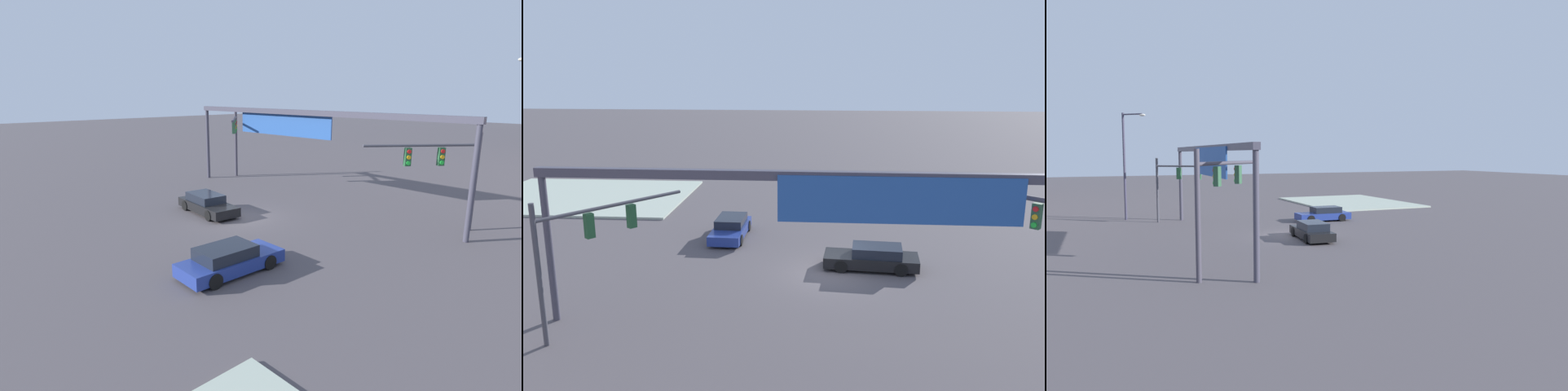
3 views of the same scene
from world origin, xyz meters
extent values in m
plane|color=#4D474A|center=(0.00, 0.00, 0.00)|extent=(202.28, 202.28, 0.00)
cube|color=#A0AE9D|center=(18.94, -14.52, 0.07)|extent=(15.63, 11.68, 0.15)
cylinder|color=#3D3A45|center=(-10.21, 8.14, 2.98)|extent=(0.25, 0.25, 5.96)
cylinder|color=#3D3A45|center=(-8.01, 6.21, 5.28)|extent=(4.51, 4.00, 0.18)
cube|color=#295035|center=(-8.86, 6.96, 4.67)|extent=(0.41, 0.41, 0.95)
cylinder|color=red|center=(-8.76, 7.08, 4.96)|extent=(0.19, 0.18, 0.20)
cylinder|color=orange|center=(-8.76, 7.08, 4.66)|extent=(0.19, 0.18, 0.20)
cylinder|color=green|center=(-8.76, 7.08, 4.36)|extent=(0.19, 0.18, 0.20)
cube|color=#295035|center=(-7.21, 5.51, 4.67)|extent=(0.41, 0.41, 0.95)
cylinder|color=red|center=(-7.11, 5.63, 4.96)|extent=(0.19, 0.18, 0.20)
cylinder|color=orange|center=(-7.11, 5.63, 4.66)|extent=(0.19, 0.18, 0.20)
cylinder|color=green|center=(-7.11, 5.63, 4.36)|extent=(0.19, 0.18, 0.20)
cylinder|color=#3E3E46|center=(10.53, 7.75, 2.69)|extent=(0.19, 0.19, 5.38)
cylinder|color=#3E3E46|center=(8.61, 5.29, 4.71)|extent=(3.95, 5.00, 0.14)
cube|color=#1F4D2B|center=(9.28, 6.15, 4.12)|extent=(0.40, 0.41, 0.95)
cylinder|color=red|center=(9.40, 6.05, 4.41)|extent=(0.17, 0.19, 0.20)
cylinder|color=orange|center=(9.40, 6.05, 4.11)|extent=(0.17, 0.19, 0.20)
cylinder|color=green|center=(9.40, 6.05, 3.81)|extent=(0.17, 0.19, 0.20)
cube|color=#1F4D2B|center=(8.17, 4.73, 4.12)|extent=(0.40, 0.41, 0.95)
cylinder|color=red|center=(8.29, 4.63, 4.41)|extent=(0.17, 0.19, 0.20)
cylinder|color=orange|center=(8.29, 4.63, 4.11)|extent=(0.17, 0.19, 0.20)
cylinder|color=green|center=(8.29, 4.63, 3.81)|extent=(0.17, 0.19, 0.20)
cylinder|color=#373549|center=(13.15, 10.16, 4.60)|extent=(0.20, 0.20, 9.21)
cylinder|color=#373549|center=(12.46, 9.43, 9.06)|extent=(1.48, 1.55, 0.12)
ellipsoid|color=silver|center=(11.76, 8.69, 8.96)|extent=(0.63, 0.64, 0.20)
cylinder|color=#3C3B49|center=(-11.16, 5.75, 2.95)|extent=(0.28, 0.28, 5.91)
cylinder|color=#3C3B49|center=(11.16, 5.75, 2.95)|extent=(0.28, 0.28, 5.91)
cube|color=#3C3B49|center=(0.00, 5.75, 6.08)|extent=(22.72, 0.35, 0.35)
cube|color=#204990|center=(-2.21, 5.96, 5.26)|extent=(8.78, 0.08, 1.74)
cube|color=black|center=(-1.94, -0.88, 0.44)|extent=(4.82, 2.13, 0.55)
cube|color=black|center=(-2.22, -0.85, 0.96)|extent=(2.56, 1.74, 0.50)
cylinder|color=black|center=(-0.42, -0.18, 0.32)|extent=(0.66, 0.27, 0.64)
cylinder|color=black|center=(-0.56, -1.81, 0.32)|extent=(0.66, 0.27, 0.64)
cylinder|color=black|center=(-3.32, 0.06, 0.32)|extent=(0.66, 0.27, 0.64)
cylinder|color=black|center=(-3.46, -1.57, 0.32)|extent=(0.66, 0.27, 0.64)
cube|color=navy|center=(6.00, -5.33, 0.44)|extent=(1.91, 4.59, 0.55)
cube|color=black|center=(5.99, -5.60, 0.96)|extent=(1.64, 2.40, 0.50)
cylinder|color=black|center=(5.19, -3.90, 0.32)|extent=(0.24, 0.65, 0.64)
cylinder|color=black|center=(6.87, -3.94, 0.32)|extent=(0.24, 0.65, 0.64)
cylinder|color=black|center=(5.12, -6.72, 0.32)|extent=(0.24, 0.65, 0.64)
cylinder|color=black|center=(6.80, -6.76, 0.32)|extent=(0.24, 0.65, 0.64)
camera|label=1|loc=(18.79, -15.33, 7.34)|focal=28.54mm
camera|label=2|loc=(0.52, 24.73, 9.94)|focal=36.71mm
camera|label=3|loc=(-31.96, 12.01, 5.76)|focal=33.92mm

